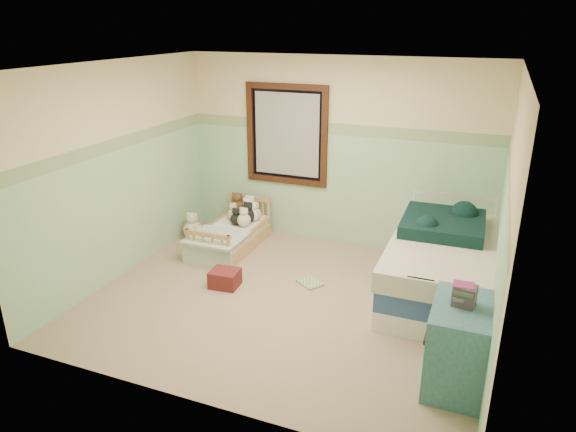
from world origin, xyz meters
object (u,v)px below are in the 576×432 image
at_px(toddler_bed_frame, 231,242).
at_px(floor_book, 310,283).
at_px(plush_floor_cream, 193,230).
at_px(twin_bed_frame, 439,284).
at_px(red_pillow, 225,278).
at_px(plush_floor_tan, 200,241).
at_px(dresser, 458,345).

relative_size(toddler_bed_frame, floor_book, 4.52).
distance_m(plush_floor_cream, twin_bed_frame, 3.43).
height_order(plush_floor_cream, twin_bed_frame, plush_floor_cream).
bearing_deg(plush_floor_cream, red_pillow, -44.84).
distance_m(plush_floor_tan, twin_bed_frame, 3.15).
xyz_separation_m(red_pillow, floor_book, (0.90, 0.42, -0.09)).
distance_m(plush_floor_cream, red_pillow, 1.54).
bearing_deg(plush_floor_cream, plush_floor_tan, -44.35).
height_order(red_pillow, floor_book, red_pillow).
bearing_deg(twin_bed_frame, dresser, -78.96).
distance_m(plush_floor_tan, dresser, 3.83).
bearing_deg(plush_floor_cream, dresser, -27.06).
xyz_separation_m(plush_floor_tan, dresser, (3.45, -1.64, 0.26)).
bearing_deg(dresser, twin_bed_frame, 101.04).
bearing_deg(plush_floor_tan, floor_book, -13.23).
bearing_deg(red_pillow, plush_floor_tan, 134.99).
height_order(plush_floor_cream, dresser, dresser).
distance_m(toddler_bed_frame, plush_floor_cream, 0.65).
relative_size(plush_floor_tan, floor_book, 0.79).
bearing_deg(toddler_bed_frame, plush_floor_tan, -152.20).
bearing_deg(twin_bed_frame, plush_floor_cream, 174.38).
xyz_separation_m(plush_floor_cream, floor_book, (1.99, -0.67, -0.12)).
xyz_separation_m(plush_floor_cream, plush_floor_tan, (0.27, -0.26, -0.02)).
bearing_deg(toddler_bed_frame, red_pillow, -66.22).
distance_m(plush_floor_cream, floor_book, 2.10).
bearing_deg(twin_bed_frame, floor_book, -166.87).
relative_size(twin_bed_frame, floor_book, 7.43).
height_order(twin_bed_frame, red_pillow, twin_bed_frame).
height_order(twin_bed_frame, dresser, dresser).
relative_size(plush_floor_cream, red_pillow, 0.82).
relative_size(plush_floor_cream, twin_bed_frame, 0.13).
bearing_deg(toddler_bed_frame, plush_floor_cream, 174.06).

